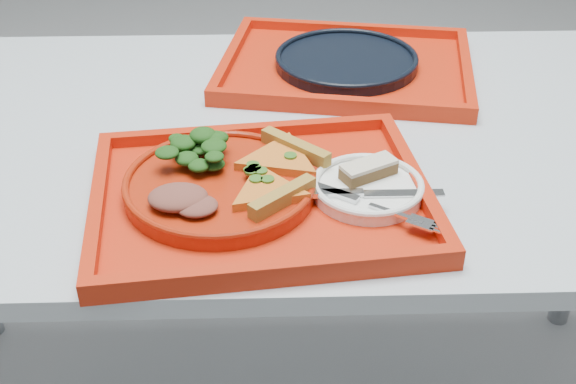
# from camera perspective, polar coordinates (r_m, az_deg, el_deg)

# --- Properties ---
(table) EXTENTS (1.60, 0.80, 0.75)m
(table) POSITION_cam_1_polar(r_m,az_deg,el_deg) (1.20, -0.70, 1.97)
(table) COLOR #A8B2BC
(table) RESTS_ON ground
(tray_main) EXTENTS (0.49, 0.40, 0.01)m
(tray_main) POSITION_cam_1_polar(r_m,az_deg,el_deg) (0.98, -2.16, -0.61)
(tray_main) COLOR #B72109
(tray_main) RESTS_ON table
(tray_far) EXTENTS (0.50, 0.42, 0.01)m
(tray_far) POSITION_cam_1_polar(r_m,az_deg,el_deg) (1.36, 4.61, 9.66)
(tray_far) COLOR #B72109
(tray_far) RESTS_ON table
(dinner_plate) EXTENTS (0.26, 0.26, 0.02)m
(dinner_plate) POSITION_cam_1_polar(r_m,az_deg,el_deg) (0.98, -5.38, 0.39)
(dinner_plate) COLOR #9B200A
(dinner_plate) RESTS_ON tray_main
(side_plate) EXTENTS (0.15, 0.15, 0.01)m
(side_plate) POSITION_cam_1_polar(r_m,az_deg,el_deg) (0.98, 6.31, 0.16)
(side_plate) COLOR white
(side_plate) RESTS_ON tray_main
(navy_plate) EXTENTS (0.26, 0.26, 0.02)m
(navy_plate) POSITION_cam_1_polar(r_m,az_deg,el_deg) (1.35, 4.63, 10.20)
(navy_plate) COLOR black
(navy_plate) RESTS_ON tray_far
(pizza_slice_a) EXTENTS (0.16, 0.16, 0.02)m
(pizza_slice_a) POSITION_cam_1_polar(r_m,az_deg,el_deg) (0.94, -1.68, 0.32)
(pizza_slice_a) COLOR orange
(pizza_slice_a) RESTS_ON dinner_plate
(pizza_slice_b) EXTENTS (0.18, 0.18, 0.02)m
(pizza_slice_b) POSITION_cam_1_polar(r_m,az_deg,el_deg) (1.01, -0.65, 2.84)
(pizza_slice_b) COLOR orange
(pizza_slice_b) RESTS_ON dinner_plate
(salad_heap) EXTENTS (0.10, 0.08, 0.05)m
(salad_heap) POSITION_cam_1_polar(r_m,az_deg,el_deg) (1.01, -7.96, 3.42)
(salad_heap) COLOR black
(salad_heap) RESTS_ON dinner_plate
(meat_portion) EXTENTS (0.08, 0.06, 0.02)m
(meat_portion) POSITION_cam_1_polar(r_m,az_deg,el_deg) (0.93, -8.69, -0.42)
(meat_portion) COLOR brown
(meat_portion) RESTS_ON dinner_plate
(dessert_bar) EXTENTS (0.08, 0.07, 0.02)m
(dessert_bar) POSITION_cam_1_polar(r_m,az_deg,el_deg) (0.99, 6.39, 1.79)
(dessert_bar) COLOR #51351B
(dessert_bar) RESTS_ON side_plate
(knife) EXTENTS (0.19, 0.02, 0.01)m
(knife) POSITION_cam_1_polar(r_m,az_deg,el_deg) (0.96, 6.86, -0.06)
(knife) COLOR silver
(knife) RESTS_ON side_plate
(fork) EXTENTS (0.17, 0.12, 0.01)m
(fork) POSITION_cam_1_polar(r_m,az_deg,el_deg) (0.94, 6.36, -0.93)
(fork) COLOR silver
(fork) RESTS_ON side_plate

